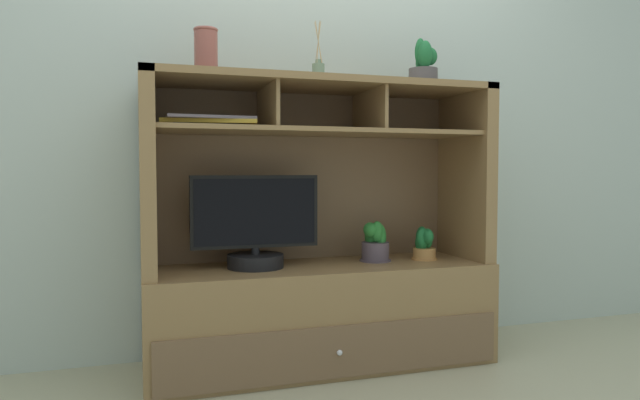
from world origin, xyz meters
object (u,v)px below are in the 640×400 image
object	(u,v)px
potted_succulent	(424,68)
ceramic_vase	(206,51)
media_console	(319,277)
magazine_stack_left	(209,122)
potted_fern	(424,244)
potted_orchid	(375,244)
diffuser_bottle	(318,72)
tv_monitor	(255,230)

from	to	relation	value
potted_succulent	ceramic_vase	distance (m)	1.02
media_console	magazine_stack_left	world-z (taller)	media_console
potted_fern	potted_orchid	bearing A→B (deg)	172.95
media_console	magazine_stack_left	xyz separation A→B (m)	(-0.50, -0.02, 0.70)
potted_orchid	ceramic_vase	distance (m)	1.16
diffuser_bottle	potted_orchid	bearing A→B (deg)	-1.08
magazine_stack_left	diffuser_bottle	xyz separation A→B (m)	(0.50, 0.04, 0.24)
magazine_stack_left	media_console	bearing A→B (deg)	2.73
media_console	ceramic_vase	distance (m)	1.11
tv_monitor	potted_fern	bearing A→B (deg)	-1.17
tv_monitor	potted_succulent	size ratio (longest dim) A/B	2.55
media_console	potted_succulent	distance (m)	1.10
diffuser_bottle	ceramic_vase	bearing A→B (deg)	-174.91
tv_monitor	potted_orchid	xyz separation A→B (m)	(0.58, 0.01, -0.08)
potted_succulent	potted_orchid	bearing A→B (deg)	169.44
magazine_stack_left	ceramic_vase	world-z (taller)	ceramic_vase
diffuser_bottle	ceramic_vase	world-z (taller)	diffuser_bottle
media_console	potted_succulent	bearing A→B (deg)	-3.51
media_console	potted_fern	distance (m)	0.54
tv_monitor	potted_succulent	bearing A→B (deg)	-2.06
media_console	potted_succulent	xyz separation A→B (m)	(0.51, -0.03, 0.98)
media_console	potted_fern	bearing A→B (deg)	-2.07
media_console	diffuser_bottle	world-z (taller)	diffuser_bottle
magazine_stack_left	potted_succulent	xyz separation A→B (m)	(1.01, -0.01, 0.28)
magazine_stack_left	potted_succulent	bearing A→B (deg)	-0.43
potted_fern	magazine_stack_left	bearing A→B (deg)	-179.74
magazine_stack_left	tv_monitor	bearing A→B (deg)	6.12
potted_fern	magazine_stack_left	world-z (taller)	magazine_stack_left
tv_monitor	ceramic_vase	bearing A→B (deg)	-172.78
diffuser_bottle	ceramic_vase	distance (m)	0.51
media_console	potted_fern	xyz separation A→B (m)	(0.52, -0.02, 0.13)
potted_orchid	potted_fern	xyz separation A→B (m)	(0.24, -0.03, -0.01)
ceramic_vase	potted_succulent	bearing A→B (deg)	-0.13
potted_orchid	ceramic_vase	xyz separation A→B (m)	(-0.79, -0.04, 0.85)
potted_orchid	magazine_stack_left	world-z (taller)	magazine_stack_left
potted_fern	potted_succulent	size ratio (longest dim) A/B	0.71
potted_fern	tv_monitor	bearing A→B (deg)	178.83
tv_monitor	diffuser_bottle	distance (m)	0.77
tv_monitor	diffuser_bottle	size ratio (longest dim) A/B	2.07
potted_fern	diffuser_bottle	world-z (taller)	diffuser_bottle
potted_succulent	ceramic_vase	size ratio (longest dim) A/B	1.15
magazine_stack_left	ceramic_vase	distance (m)	0.29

